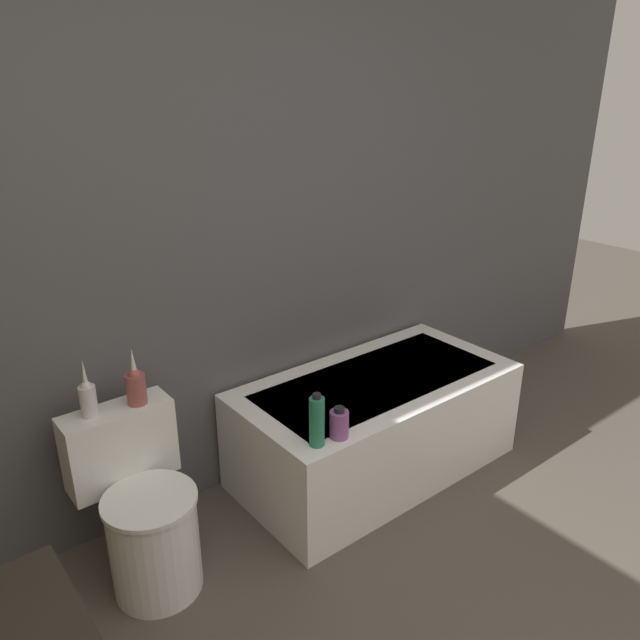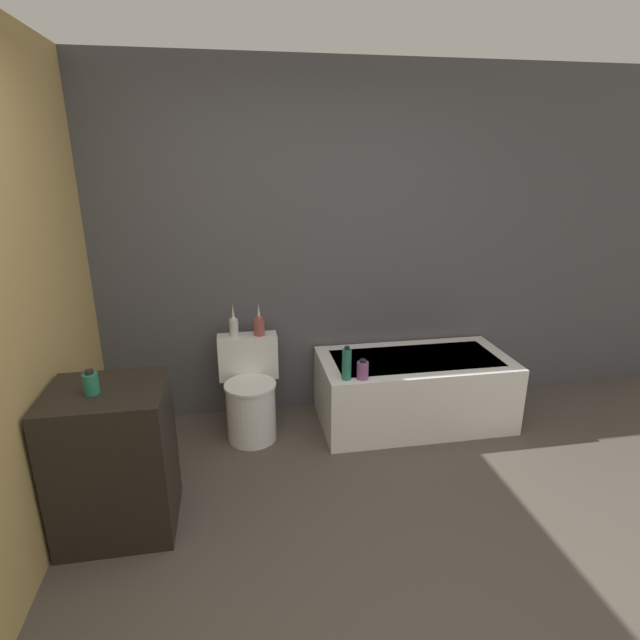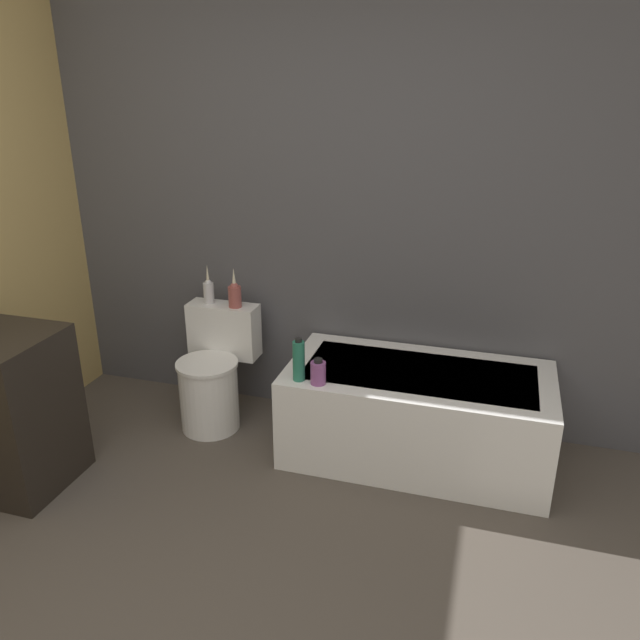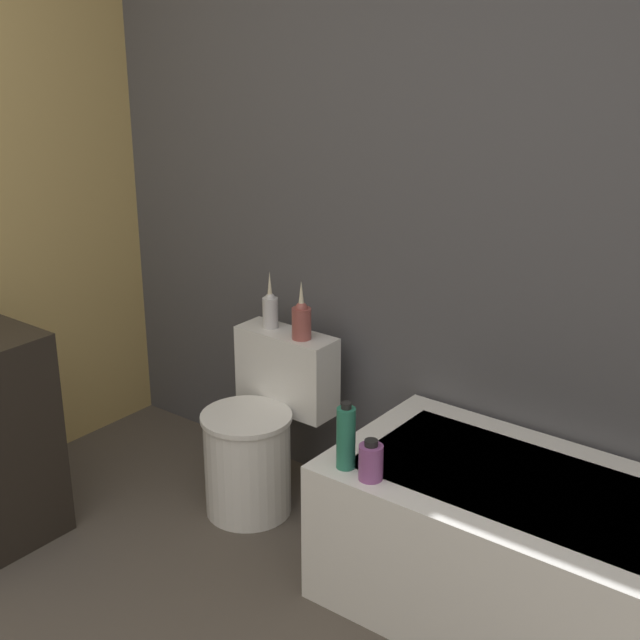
% 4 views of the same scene
% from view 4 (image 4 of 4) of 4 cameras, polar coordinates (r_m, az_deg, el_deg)
% --- Properties ---
extents(wall_back_tiled, '(6.40, 0.06, 2.60)m').
position_cam_4_polar(wall_back_tiled, '(3.35, 5.87, 8.11)').
color(wall_back_tiled, '#4C4C51').
rests_on(wall_back_tiled, ground_plane).
extents(bathtub, '(1.42, 0.72, 0.52)m').
position_cam_4_polar(bathtub, '(3.09, 13.85, -14.59)').
color(bathtub, white).
rests_on(bathtub, ground).
extents(toilet, '(0.43, 0.52, 0.70)m').
position_cam_4_polar(toilet, '(3.65, -3.88, -7.31)').
color(toilet, white).
rests_on(toilet, ground).
extents(vase_gold, '(0.06, 0.06, 0.24)m').
position_cam_4_polar(vase_gold, '(3.64, -3.21, 0.73)').
color(vase_gold, silver).
rests_on(vase_gold, toilet).
extents(vase_silver, '(0.08, 0.08, 0.24)m').
position_cam_4_polar(vase_silver, '(3.51, -1.19, 0.06)').
color(vase_silver, '#994C47').
rests_on(vase_silver, toilet).
extents(shampoo_bottle_tall, '(0.06, 0.06, 0.24)m').
position_cam_4_polar(shampoo_bottle_tall, '(2.94, 1.67, -7.51)').
color(shampoo_bottle_tall, '#267259').
rests_on(shampoo_bottle_tall, bathtub).
extents(shampoo_bottle_short, '(0.08, 0.08, 0.14)m').
position_cam_4_polar(shampoo_bottle_short, '(2.90, 3.27, -9.02)').
color(shampoo_bottle_short, '#8C4C8C').
rests_on(shampoo_bottle_short, bathtub).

